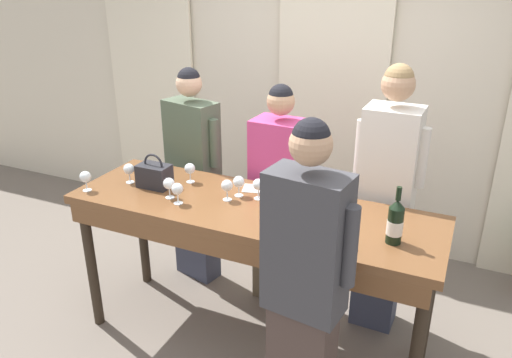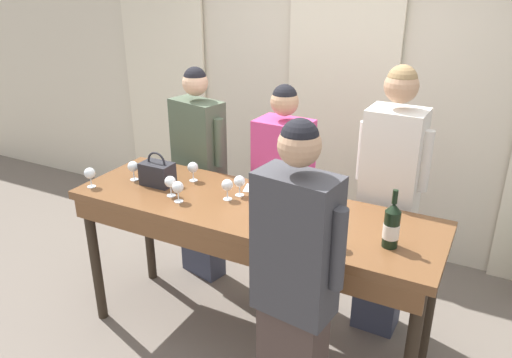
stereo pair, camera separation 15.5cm
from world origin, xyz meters
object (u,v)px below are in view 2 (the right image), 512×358
guest_olive_jacket (200,174)px  wine_bottle (392,226)px  tasting_bar (249,224)px  wine_glass_center_right (178,188)px  wine_glass_center_mid (330,193)px  wine_glass_back_left (170,182)px  guest_pink_top (282,197)px  wine_glass_front_left (335,231)px  wine_glass_near_host (258,185)px  wine_glass_front_mid (193,168)px  handbag (157,173)px  wine_glass_back_mid (239,182)px  guest_cream_sweater (388,204)px  host_pouring (294,297)px  wine_glass_back_right (273,197)px  wine_glass_by_bottle (318,208)px  wine_glass_front_right (90,174)px  wine_glass_center_left (133,167)px  wine_glass_by_handbag (227,185)px

guest_olive_jacket → wine_bottle: bearing=-21.8°
tasting_bar → wine_glass_center_right: 0.49m
wine_glass_center_mid → wine_glass_center_right: (-0.86, -0.37, 0.00)m
wine_glass_back_left → guest_pink_top: size_ratio=0.08×
wine_glass_center_right → wine_glass_front_left: bearing=-4.3°
guest_pink_top → tasting_bar: bearing=-86.3°
wine_glass_back_left → wine_glass_near_host: bearing=23.0°
wine_glass_front_mid → wine_glass_center_right: size_ratio=1.00×
handbag → wine_glass_front_mid: size_ratio=1.71×
tasting_bar → wine_glass_back_mid: 0.28m
guest_cream_sweater → host_pouring: bearing=-97.3°
wine_glass_back_right → wine_glass_by_bottle: (0.29, -0.02, -0.00)m
handbag → wine_glass_front_left: 1.35m
wine_glass_front_left → wine_glass_center_right: (-1.05, 0.08, 0.00)m
guest_cream_sweater → wine_glass_front_mid: bearing=-162.4°
wine_glass_by_bottle → guest_pink_top: 0.80m
handbag → wine_glass_front_mid: handbag is taller
wine_glass_center_mid → wine_glass_back_mid: same height
wine_glass_back_right → guest_pink_top: (-0.19, 0.56, -0.28)m
guest_pink_top → wine_glass_back_mid: bearing=-101.6°
wine_glass_front_mid → host_pouring: host_pouring is taller
wine_bottle → wine_glass_back_mid: size_ratio=2.37×
wine_glass_front_left → wine_glass_front_right: (-1.70, -0.00, 0.00)m
wine_glass_front_left → wine_glass_center_left: same height
wine_glass_near_host → wine_glass_by_bottle: (0.45, -0.13, -0.00)m
handbag → host_pouring: size_ratio=0.13×
wine_glass_front_right → wine_glass_back_mid: bearing=19.7°
wine_glass_back_left → wine_glass_by_bottle: size_ratio=1.00×
handbag → wine_glass_by_bottle: size_ratio=1.71×
wine_glass_center_right → wine_glass_by_bottle: size_ratio=1.00×
guest_pink_top → wine_glass_center_right: bearing=-118.4°
wine_glass_front_mid → guest_cream_sweater: guest_cream_sweater is taller
tasting_bar → wine_glass_by_handbag: bearing=168.0°
wine_glass_front_left → wine_glass_near_host: (-0.63, 0.35, 0.00)m
wine_glass_back_right → wine_glass_front_left: bearing=-26.5°
wine_glass_front_left → wine_glass_back_mid: bearing=156.0°
wine_glass_front_right → wine_glass_center_right: 0.66m
wine_glass_by_bottle → guest_olive_jacket: 1.35m
wine_glass_by_bottle → tasting_bar: bearing=-179.6°
wine_glass_near_host → guest_pink_top: bearing=94.3°
guest_olive_jacket → wine_glass_near_host: bearing=-31.0°
guest_pink_top → guest_cream_sweater: bearing=0.0°
wine_glass_center_right → wine_glass_near_host: (0.42, 0.27, 0.00)m
wine_glass_front_right → guest_pink_top: 1.34m
host_pouring → wine_bottle: bearing=59.7°
handbag → wine_glass_back_mid: bearing=10.1°
wine_bottle → wine_glass_back_right: 0.73m
wine_glass_back_right → wine_glass_by_handbag: (-0.33, 0.02, 0.00)m
wine_glass_near_host → wine_glass_by_handbag: (-0.17, -0.10, 0.00)m
wine_bottle → wine_glass_by_handbag: (-1.05, 0.10, -0.02)m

